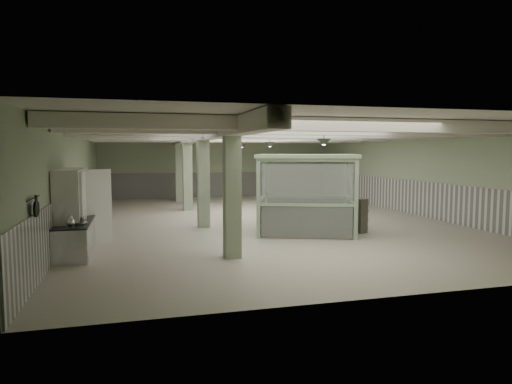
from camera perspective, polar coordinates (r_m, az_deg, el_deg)
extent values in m
plane|color=#BCB5A5|center=(18.47, 0.69, -3.57)|extent=(20.00, 20.00, 0.00)
cube|color=beige|center=(18.28, 0.70, 7.66)|extent=(14.00, 20.00, 0.02)
cube|color=#95A785|center=(28.03, -4.90, 3.08)|extent=(14.00, 0.02, 3.60)
cube|color=#95A785|center=(9.11, 18.12, -1.38)|extent=(14.00, 0.02, 3.60)
cube|color=#95A785|center=(17.71, -21.67, 1.55)|extent=(0.02, 20.00, 3.60)
cube|color=#95A785|center=(21.29, 19.15, 2.17)|extent=(0.02, 20.00, 3.60)
cube|color=silver|center=(17.79, -21.47, -1.82)|extent=(0.05, 19.90, 1.50)
cube|color=silver|center=(21.35, 19.02, -0.65)|extent=(0.05, 19.90, 1.50)
cube|color=silver|center=(28.06, -4.87, 0.93)|extent=(13.90, 0.05, 1.50)
cube|color=white|center=(17.75, -7.15, 6.98)|extent=(0.45, 19.90, 0.40)
cube|color=white|center=(11.25, 11.30, 8.23)|extent=(13.90, 0.35, 0.32)
cube|color=white|center=(13.53, 6.54, 7.75)|extent=(13.90, 0.35, 0.32)
cube|color=white|center=(15.88, 3.18, 7.38)|extent=(13.90, 0.35, 0.32)
cube|color=white|center=(18.27, 0.70, 7.09)|extent=(13.90, 0.35, 0.32)
cube|color=white|center=(20.68, -1.20, 6.86)|extent=(13.90, 0.35, 0.32)
cube|color=white|center=(23.12, -2.71, 6.67)|extent=(13.90, 0.35, 0.32)
cube|color=white|center=(25.56, -3.92, 6.52)|extent=(13.90, 0.35, 0.32)
cube|color=#97A988|center=(11.87, -3.02, 0.32)|extent=(0.42, 0.42, 3.60)
cube|color=#97A988|center=(16.78, -6.61, 1.70)|extent=(0.42, 0.42, 3.60)
cube|color=#97A988|center=(21.73, -8.57, 2.45)|extent=(0.42, 0.42, 3.60)
cube|color=#97A988|center=(25.70, -9.60, 2.84)|extent=(0.42, 0.42, 3.60)
cylinder|color=black|center=(10.20, -26.08, -0.70)|extent=(0.02, 1.20, 0.02)
cone|color=#313F2F|center=(13.71, 8.48, 6.15)|extent=(0.44, 0.44, 0.22)
cone|color=#313F2F|center=(18.88, 1.75, 5.90)|extent=(0.44, 0.44, 0.22)
cone|color=#313F2F|center=(23.71, -1.78, 5.74)|extent=(0.44, 0.44, 0.22)
cube|color=silver|center=(14.55, -21.14, -4.53)|extent=(0.86, 5.13, 0.88)
cube|color=black|center=(14.48, -21.20, -2.77)|extent=(0.90, 5.17, 0.04)
cylinder|color=#B2B2B7|center=(16.46, -19.89, -1.61)|extent=(0.27, 0.27, 0.10)
cylinder|color=black|center=(10.15, -25.83, -1.97)|extent=(0.04, 0.32, 0.32)
cylinder|color=black|center=(10.30, -25.67, -1.86)|extent=(0.04, 0.29, 0.29)
cube|color=white|center=(13.76, -22.01, -1.89)|extent=(0.66, 2.62, 2.40)
cube|color=white|center=(13.13, -20.77, -2.17)|extent=(0.06, 0.98, 2.30)
cube|color=white|center=(14.41, -19.79, -1.52)|extent=(0.82, 0.64, 2.30)
cube|color=silver|center=(13.12, -20.59, -2.17)|extent=(0.02, 0.05, 0.30)
cube|color=silver|center=(14.31, -20.14, -1.57)|extent=(0.02, 0.05, 0.30)
cube|color=#94B18E|center=(14.56, 0.30, -0.83)|extent=(0.15, 0.15, 2.57)
cube|color=#94B18E|center=(17.10, 1.05, 0.06)|extent=(0.15, 0.15, 2.57)
cube|color=#94B18E|center=(14.62, 12.42, -0.92)|extent=(0.15, 0.15, 2.57)
cube|color=#94B18E|center=(17.16, 11.36, -0.02)|extent=(0.15, 0.15, 2.57)
cube|color=#94B18E|center=(15.71, 6.33, 4.49)|extent=(4.10, 3.80, 0.12)
cube|color=silver|center=(14.60, 6.34, -3.74)|extent=(2.72, 1.06, 1.05)
cube|color=silver|center=(14.46, 6.39, 1.08)|extent=(2.72, 1.06, 1.22)
cube|color=silver|center=(17.14, 6.19, -2.42)|extent=(2.72, 1.06, 1.05)
cube|color=silver|center=(17.02, 6.23, 1.69)|extent=(2.72, 1.06, 1.22)
cube|color=silver|center=(15.92, 0.70, -2.97)|extent=(0.88, 2.24, 1.05)
cube|color=silver|center=(15.79, 0.71, 1.45)|extent=(0.88, 2.24, 1.22)
cube|color=silver|center=(15.97, 11.80, -3.05)|extent=(0.88, 2.24, 1.05)
cube|color=silver|center=(15.85, 11.88, 1.35)|extent=(0.88, 2.24, 1.22)
cube|color=#565748|center=(16.07, 12.64, -2.88)|extent=(0.57, 0.65, 1.18)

